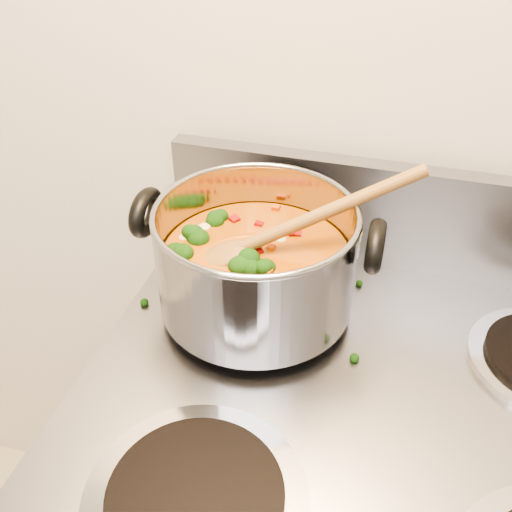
{
  "coord_description": "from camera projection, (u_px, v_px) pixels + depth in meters",
  "views": [
    {
      "loc": [
        -0.04,
        0.75,
        1.44
      ],
      "look_at": [
        -0.2,
        1.3,
        1.01
      ],
      "focal_mm": 40.0,
      "sensor_mm": 36.0,
      "label": 1
    }
  ],
  "objects": [
    {
      "name": "stockpot",
      "position": [
        255.0,
        262.0,
        0.73
      ],
      "size": [
        0.31,
        0.25,
        0.15
      ],
      "rotation": [
        0.0,
        0.0,
        0.03
      ],
      "color": "gray",
      "rests_on": "electric_range"
    },
    {
      "name": "cooktop_crumbs",
      "position": [
        306.0,
        299.0,
        0.78
      ],
      "size": [
        0.3,
        0.34,
        0.01
      ],
      "color": "black",
      "rests_on": "electric_range"
    },
    {
      "name": "wooden_spoon",
      "position": [
        272.0,
        235.0,
        0.7
      ],
      "size": [
        0.28,
        0.16,
        0.13
      ],
      "rotation": [
        0.0,
        0.0,
        0.46
      ],
      "color": "brown",
      "rests_on": "stockpot"
    }
  ]
}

